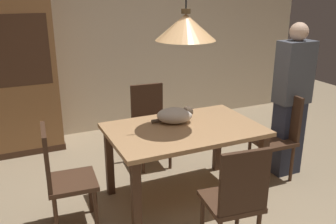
{
  "coord_description": "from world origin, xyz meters",
  "views": [
    {
      "loc": [
        -1.32,
        -2.37,
        1.99
      ],
      "look_at": [
        0.05,
        0.65,
        0.85
      ],
      "focal_mm": 39.4,
      "sensor_mm": 36.0,
      "label": 1
    }
  ],
  "objects_px": {
    "chair_far_back": "(150,122)",
    "pendant_lamp": "(186,27)",
    "chair_right_side": "(279,133)",
    "chair_left_side": "(62,175)",
    "cat_sleeping": "(176,115)",
    "person_standing": "(291,101)",
    "chair_near_front": "(236,197)",
    "dining_table": "(184,138)",
    "hutch_bookcase": "(9,83)"
  },
  "relations": [
    {
      "from": "dining_table",
      "to": "cat_sleeping",
      "type": "relative_size",
      "value": 3.45
    },
    {
      "from": "chair_left_side",
      "to": "person_standing",
      "type": "height_order",
      "value": "person_standing"
    },
    {
      "from": "dining_table",
      "to": "chair_near_front",
      "type": "relative_size",
      "value": 1.51
    },
    {
      "from": "pendant_lamp",
      "to": "hutch_bookcase",
      "type": "height_order",
      "value": "pendant_lamp"
    },
    {
      "from": "chair_left_side",
      "to": "chair_near_front",
      "type": "distance_m",
      "value": 1.43
    },
    {
      "from": "dining_table",
      "to": "cat_sleeping",
      "type": "bearing_deg",
      "value": 96.67
    },
    {
      "from": "chair_far_back",
      "to": "pendant_lamp",
      "type": "relative_size",
      "value": 0.72
    },
    {
      "from": "chair_right_side",
      "to": "person_standing",
      "type": "xyz_separation_m",
      "value": [
        0.16,
        0.03,
        0.32
      ]
    },
    {
      "from": "pendant_lamp",
      "to": "chair_left_side",
      "type": "bearing_deg",
      "value": 179.69
    },
    {
      "from": "person_standing",
      "to": "cat_sleeping",
      "type": "bearing_deg",
      "value": 174.88
    },
    {
      "from": "chair_near_front",
      "to": "cat_sleeping",
      "type": "height_order",
      "value": "chair_near_front"
    },
    {
      "from": "dining_table",
      "to": "person_standing",
      "type": "distance_m",
      "value": 1.3
    },
    {
      "from": "chair_right_side",
      "to": "hutch_bookcase",
      "type": "relative_size",
      "value": 0.5
    },
    {
      "from": "chair_left_side",
      "to": "pendant_lamp",
      "type": "height_order",
      "value": "pendant_lamp"
    },
    {
      "from": "chair_far_back",
      "to": "hutch_bookcase",
      "type": "height_order",
      "value": "hutch_bookcase"
    },
    {
      "from": "chair_left_side",
      "to": "hutch_bookcase",
      "type": "bearing_deg",
      "value": 98.7
    },
    {
      "from": "cat_sleeping",
      "to": "person_standing",
      "type": "height_order",
      "value": "person_standing"
    },
    {
      "from": "chair_left_side",
      "to": "dining_table",
      "type": "bearing_deg",
      "value": -0.31
    },
    {
      "from": "chair_near_front",
      "to": "chair_far_back",
      "type": "relative_size",
      "value": 1.0
    },
    {
      "from": "chair_right_side",
      "to": "cat_sleeping",
      "type": "distance_m",
      "value": 1.2
    },
    {
      "from": "chair_left_side",
      "to": "chair_near_front",
      "type": "height_order",
      "value": "same"
    },
    {
      "from": "cat_sleeping",
      "to": "pendant_lamp",
      "type": "height_order",
      "value": "pendant_lamp"
    },
    {
      "from": "chair_near_front",
      "to": "hutch_bookcase",
      "type": "height_order",
      "value": "hutch_bookcase"
    },
    {
      "from": "dining_table",
      "to": "chair_right_side",
      "type": "relative_size",
      "value": 1.51
    },
    {
      "from": "chair_far_back",
      "to": "chair_left_side",
      "type": "bearing_deg",
      "value": -142.42
    },
    {
      "from": "dining_table",
      "to": "pendant_lamp",
      "type": "height_order",
      "value": "pendant_lamp"
    },
    {
      "from": "chair_right_side",
      "to": "chair_left_side",
      "type": "bearing_deg",
      "value": 179.79
    },
    {
      "from": "person_standing",
      "to": "hutch_bookcase",
      "type": "bearing_deg",
      "value": 145.73
    },
    {
      "from": "cat_sleeping",
      "to": "hutch_bookcase",
      "type": "xyz_separation_m",
      "value": [
        -1.4,
        1.72,
        0.06
      ]
    },
    {
      "from": "chair_far_back",
      "to": "pendant_lamp",
      "type": "bearing_deg",
      "value": -90.34
    },
    {
      "from": "dining_table",
      "to": "chair_far_back",
      "type": "bearing_deg",
      "value": 89.66
    },
    {
      "from": "chair_left_side",
      "to": "cat_sleeping",
      "type": "xyz_separation_m",
      "value": [
        1.11,
        0.14,
        0.32
      ]
    },
    {
      "from": "dining_table",
      "to": "chair_right_side",
      "type": "xyz_separation_m",
      "value": [
        1.13,
        -0.0,
        -0.14
      ]
    },
    {
      "from": "chair_right_side",
      "to": "chair_near_front",
      "type": "bearing_deg",
      "value": -142.41
    },
    {
      "from": "chair_near_front",
      "to": "hutch_bookcase",
      "type": "xyz_separation_m",
      "value": [
        -1.4,
        2.75,
        0.38
      ]
    },
    {
      "from": "pendant_lamp",
      "to": "person_standing",
      "type": "height_order",
      "value": "pendant_lamp"
    },
    {
      "from": "chair_near_front",
      "to": "person_standing",
      "type": "relative_size",
      "value": 0.56
    },
    {
      "from": "chair_right_side",
      "to": "cat_sleeping",
      "type": "xyz_separation_m",
      "value": [
        -1.15,
        0.15,
        0.32
      ]
    },
    {
      "from": "pendant_lamp",
      "to": "hutch_bookcase",
      "type": "bearing_deg",
      "value": 127.1
    },
    {
      "from": "chair_near_front",
      "to": "cat_sleeping",
      "type": "relative_size",
      "value": 2.29
    },
    {
      "from": "dining_table",
      "to": "chair_right_side",
      "type": "bearing_deg",
      "value": -0.11
    },
    {
      "from": "cat_sleeping",
      "to": "chair_left_side",
      "type": "bearing_deg",
      "value": -172.79
    },
    {
      "from": "dining_table",
      "to": "chair_near_front",
      "type": "distance_m",
      "value": 0.89
    },
    {
      "from": "chair_near_front",
      "to": "cat_sleeping",
      "type": "bearing_deg",
      "value": 90.45
    },
    {
      "from": "chair_right_side",
      "to": "pendant_lamp",
      "type": "xyz_separation_m",
      "value": [
        -1.13,
        0.0,
        1.15
      ]
    },
    {
      "from": "chair_near_front",
      "to": "chair_far_back",
      "type": "xyz_separation_m",
      "value": [
        0.01,
        1.76,
        0.0
      ]
    },
    {
      "from": "person_standing",
      "to": "chair_near_front",
      "type": "bearing_deg",
      "value": -144.96
    },
    {
      "from": "dining_table",
      "to": "chair_left_side",
      "type": "xyz_separation_m",
      "value": [
        -1.13,
        0.01,
        -0.14
      ]
    },
    {
      "from": "chair_near_front",
      "to": "pendant_lamp",
      "type": "height_order",
      "value": "pendant_lamp"
    },
    {
      "from": "cat_sleeping",
      "to": "chair_right_side",
      "type": "bearing_deg",
      "value": -7.4
    }
  ]
}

